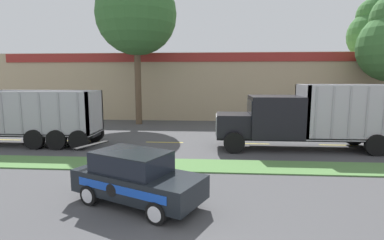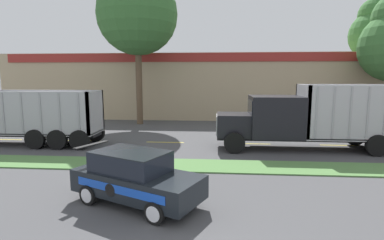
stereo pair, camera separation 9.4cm
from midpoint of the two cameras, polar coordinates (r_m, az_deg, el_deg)
name	(u,v)px [view 2 (the right image)]	position (r m, az deg, el deg)	size (l,w,h in m)	color
grass_verge	(201,166)	(14.08, 1.88, -8.69)	(120.00, 2.03, 0.06)	#517F42
centre_line_2	(5,139)	(23.54, -31.98, -3.16)	(2.40, 0.14, 0.01)	yellow
centre_line_3	(83,141)	(20.79, -19.91, -3.75)	(2.40, 0.14, 0.01)	yellow
centre_line_4	(165,142)	(19.20, -5.04, -4.24)	(2.40, 0.14, 0.01)	yellow
centre_line_5	(251,144)	(19.06, 11.23, -4.46)	(2.40, 0.14, 0.01)	yellow
centre_line_6	(340,145)	(20.40, 26.52, -4.33)	(2.40, 0.14, 0.01)	yellow
dump_truck_lead	(303,121)	(18.18, 20.53, -0.12)	(11.68, 2.86, 3.71)	black
rally_car	(135,177)	(10.06, -10.47, -10.65)	(4.64, 3.42, 1.76)	black
store_building_backdrop	(206,85)	(34.27, 2.69, 6.60)	(40.21, 12.10, 6.40)	tan
tree_behind_centre	(375,30)	(35.99, 31.57, 14.33)	(4.87, 4.87, 11.93)	brown
tree_behind_far_right	(137,6)	(27.42, -10.30, 20.57)	(6.86, 6.86, 14.55)	brown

